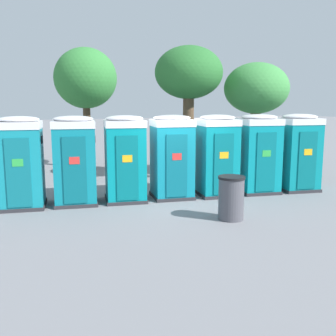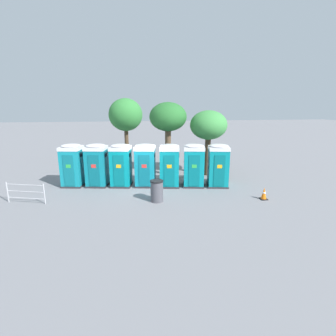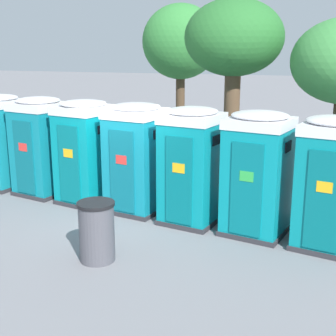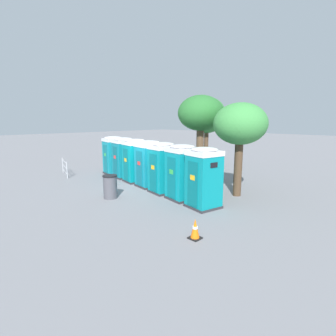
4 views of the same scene
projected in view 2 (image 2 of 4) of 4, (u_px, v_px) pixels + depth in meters
ground_plane at (146, 186)px, 15.84m from camera, size 120.00×120.00×0.00m
portapotty_0 at (72, 165)px, 15.60m from camera, size 1.40×1.41×2.54m
portapotty_1 at (97, 165)px, 15.61m from camera, size 1.42×1.41×2.54m
portapotty_2 at (121, 165)px, 15.59m from camera, size 1.39×1.41×2.54m
portapotty_3 at (145, 165)px, 15.62m from camera, size 1.40×1.39×2.54m
portapotty_4 at (169, 165)px, 15.55m from camera, size 1.36×1.38×2.54m
portapotty_5 at (194, 165)px, 15.58m from camera, size 1.43×1.41×2.54m
portapotty_6 at (218, 165)px, 15.54m from camera, size 1.41×1.41×2.54m
street_tree_0 at (209, 126)px, 17.51m from camera, size 2.48×2.48×4.42m
street_tree_1 at (126, 115)px, 21.27m from camera, size 2.73×2.73×5.27m
street_tree_2 at (168, 118)px, 17.45m from camera, size 2.49×2.49×4.95m
trash_can at (157, 191)px, 13.23m from camera, size 0.67×0.67×1.10m
traffic_cone at (264, 194)px, 13.55m from camera, size 0.36×0.36×0.64m
event_barrier at (26, 192)px, 13.00m from camera, size 1.98×0.63×1.05m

